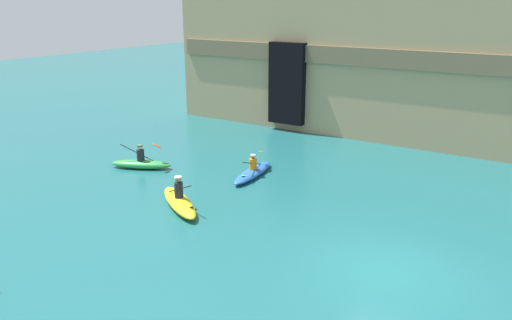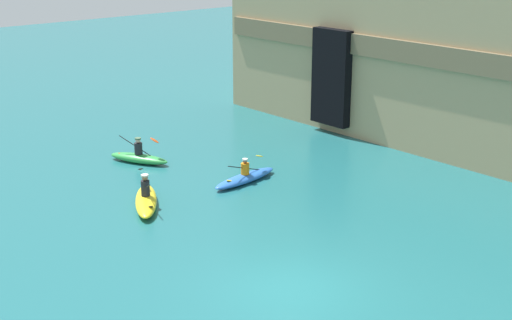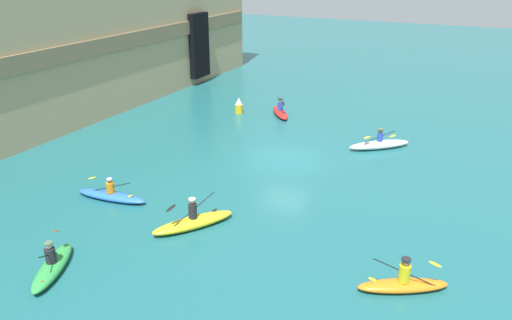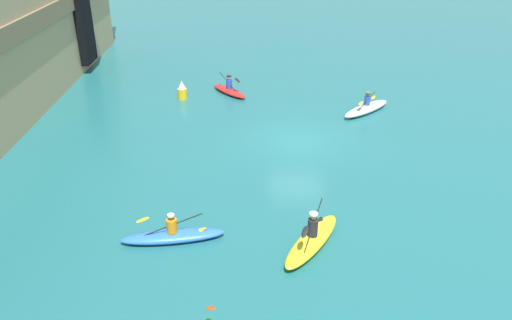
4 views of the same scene
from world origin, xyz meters
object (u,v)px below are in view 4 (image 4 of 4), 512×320
object	(u,v)px
kayak_yellow	(312,240)
kayak_blue	(173,235)
kayak_white	(366,108)
kayak_red	(229,90)
marker_buoy	(182,91)

from	to	relation	value
kayak_yellow	kayak_blue	bearing A→B (deg)	117.70
kayak_blue	kayak_white	world-z (taller)	kayak_white
kayak_red	marker_buoy	size ratio (longest dim) A/B	2.65
kayak_white	kayak_yellow	bearing A→B (deg)	28.19
kayak_yellow	marker_buoy	bearing A→B (deg)	54.67
kayak_red	kayak_white	size ratio (longest dim) A/B	0.90
kayak_white	marker_buoy	world-z (taller)	kayak_white
kayak_blue	marker_buoy	distance (m)	13.74
kayak_red	kayak_white	xyz separation A→B (m)	(-3.24, -7.34, 0.02)
kayak_red	kayak_blue	bearing A→B (deg)	-42.10
kayak_blue	kayak_red	bearing A→B (deg)	77.28
kayak_red	kayak_white	distance (m)	8.02
kayak_blue	kayak_white	bearing A→B (deg)	45.14
kayak_blue	kayak_yellow	xyz separation A→B (m)	(-0.42, -4.47, 0.05)
kayak_blue	kayak_white	xyz separation A→B (m)	(11.30, -8.86, 0.04)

